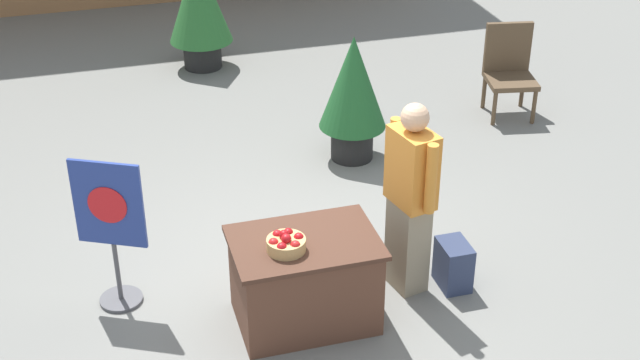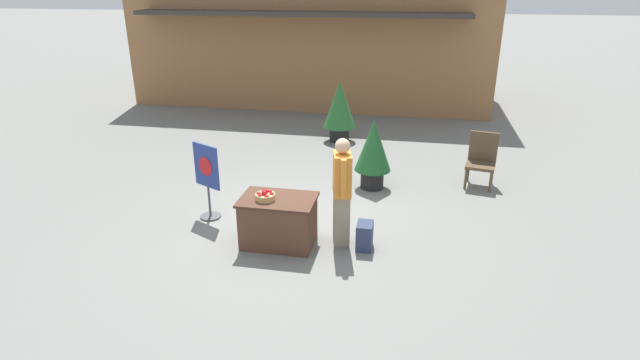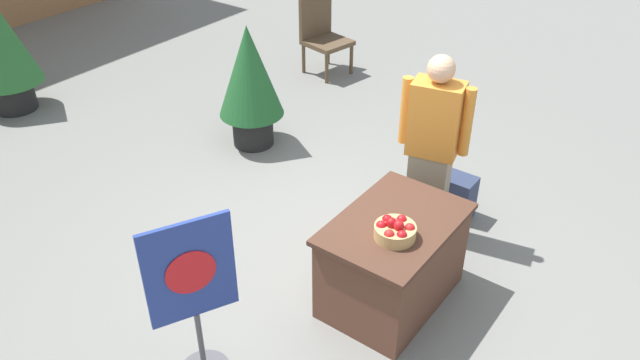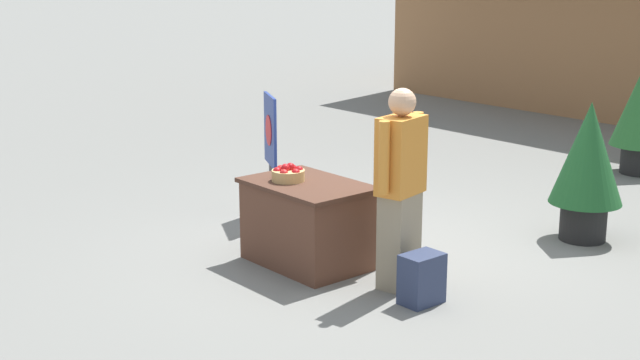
{
  "view_description": "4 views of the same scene",
  "coord_description": "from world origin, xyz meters",
  "px_view_note": "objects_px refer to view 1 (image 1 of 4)",
  "views": [
    {
      "loc": [
        -1.55,
        -6.21,
        4.62
      ],
      "look_at": [
        0.16,
        -0.29,
        1.07
      ],
      "focal_mm": 50.0,
      "sensor_mm": 36.0,
      "label": 1
    },
    {
      "loc": [
        1.89,
        -7.35,
        3.86
      ],
      "look_at": [
        0.46,
        0.01,
        0.85
      ],
      "focal_mm": 28.0,
      "sensor_mm": 36.0,
      "label": 2
    },
    {
      "loc": [
        -3.37,
        -2.39,
        3.58
      ],
      "look_at": [
        0.1,
        0.18,
        0.73
      ],
      "focal_mm": 35.0,
      "sensor_mm": 36.0,
      "label": 3
    },
    {
      "loc": [
        5.93,
        -5.57,
        2.76
      ],
      "look_at": [
        -0.1,
        -0.47,
        0.76
      ],
      "focal_mm": 50.0,
      "sensor_mm": 36.0,
      "label": 4
    }
  ],
  "objects_px": {
    "potted_plant_near_right": "(353,90)",
    "apple_basket": "(286,243)",
    "backpack": "(453,265)",
    "patio_chair": "(509,67)",
    "person_visitor": "(410,197)",
    "potted_plant_far_right": "(199,4)",
    "display_table": "(305,280)",
    "poster_board": "(112,228)"
  },
  "relations": [
    {
      "from": "poster_board",
      "to": "potted_plant_far_right",
      "type": "distance_m",
      "value": 5.09
    },
    {
      "from": "patio_chair",
      "to": "apple_basket",
      "type": "bearing_deg",
      "value": -36.69
    },
    {
      "from": "patio_chair",
      "to": "potted_plant_far_right",
      "type": "height_order",
      "value": "potted_plant_far_right"
    },
    {
      "from": "poster_board",
      "to": "potted_plant_far_right",
      "type": "bearing_deg",
      "value": -170.56
    },
    {
      "from": "person_visitor",
      "to": "backpack",
      "type": "height_order",
      "value": "person_visitor"
    },
    {
      "from": "person_visitor",
      "to": "potted_plant_near_right",
      "type": "bearing_deg",
      "value": -109.25
    },
    {
      "from": "potted_plant_far_right",
      "to": "backpack",
      "type": "bearing_deg",
      "value": -77.04
    },
    {
      "from": "poster_board",
      "to": "potted_plant_far_right",
      "type": "xyz_separation_m",
      "value": [
        1.52,
        4.85,
        0.15
      ]
    },
    {
      "from": "poster_board",
      "to": "potted_plant_near_right",
      "type": "xyz_separation_m",
      "value": [
        2.65,
        1.89,
        0.07
      ]
    },
    {
      "from": "potted_plant_near_right",
      "to": "potted_plant_far_right",
      "type": "distance_m",
      "value": 3.18
    },
    {
      "from": "apple_basket",
      "to": "potted_plant_near_right",
      "type": "distance_m",
      "value": 2.98
    },
    {
      "from": "display_table",
      "to": "apple_basket",
      "type": "height_order",
      "value": "apple_basket"
    },
    {
      "from": "display_table",
      "to": "potted_plant_near_right",
      "type": "height_order",
      "value": "potted_plant_near_right"
    },
    {
      "from": "display_table",
      "to": "poster_board",
      "type": "distance_m",
      "value": 1.61
    },
    {
      "from": "display_table",
      "to": "person_visitor",
      "type": "relative_size",
      "value": 0.67
    },
    {
      "from": "poster_board",
      "to": "potted_plant_near_right",
      "type": "relative_size",
      "value": 0.96
    },
    {
      "from": "patio_chair",
      "to": "potted_plant_far_right",
      "type": "relative_size",
      "value": 0.69
    },
    {
      "from": "person_visitor",
      "to": "backpack",
      "type": "distance_m",
      "value": 0.78
    },
    {
      "from": "backpack",
      "to": "poster_board",
      "type": "distance_m",
      "value": 2.87
    },
    {
      "from": "potted_plant_near_right",
      "to": "display_table",
      "type": "bearing_deg",
      "value": -115.59
    },
    {
      "from": "patio_chair",
      "to": "potted_plant_near_right",
      "type": "xyz_separation_m",
      "value": [
        -2.12,
        -0.6,
        0.22
      ]
    },
    {
      "from": "potted_plant_far_right",
      "to": "poster_board",
      "type": "bearing_deg",
      "value": -107.37
    },
    {
      "from": "patio_chair",
      "to": "person_visitor",
      "type": "bearing_deg",
      "value": -28.51
    },
    {
      "from": "display_table",
      "to": "backpack",
      "type": "height_order",
      "value": "display_table"
    },
    {
      "from": "potted_plant_far_right",
      "to": "potted_plant_near_right",
      "type": "bearing_deg",
      "value": -69.2
    },
    {
      "from": "backpack",
      "to": "potted_plant_near_right",
      "type": "distance_m",
      "value": 2.52
    },
    {
      "from": "backpack",
      "to": "potted_plant_near_right",
      "type": "bearing_deg",
      "value": 92.77
    },
    {
      "from": "potted_plant_near_right",
      "to": "potted_plant_far_right",
      "type": "relative_size",
      "value": 0.9
    },
    {
      "from": "backpack",
      "to": "patio_chair",
      "type": "distance_m",
      "value": 3.66
    },
    {
      "from": "backpack",
      "to": "potted_plant_near_right",
      "type": "xyz_separation_m",
      "value": [
        -0.12,
        2.45,
        0.58
      ]
    },
    {
      "from": "display_table",
      "to": "patio_chair",
      "type": "distance_m",
      "value": 4.59
    },
    {
      "from": "apple_basket",
      "to": "person_visitor",
      "type": "distance_m",
      "value": 1.17
    },
    {
      "from": "potted_plant_near_right",
      "to": "apple_basket",
      "type": "bearing_deg",
      "value": -117.8
    },
    {
      "from": "person_visitor",
      "to": "poster_board",
      "type": "xyz_separation_m",
      "value": [
        -2.38,
        0.44,
        -0.15
      ]
    },
    {
      "from": "poster_board",
      "to": "apple_basket",
      "type": "bearing_deg",
      "value": 86.05
    },
    {
      "from": "backpack",
      "to": "potted_plant_near_right",
      "type": "relative_size",
      "value": 0.3
    },
    {
      "from": "backpack",
      "to": "potted_plant_far_right",
      "type": "xyz_separation_m",
      "value": [
        -1.25,
        5.42,
        0.67
      ]
    },
    {
      "from": "backpack",
      "to": "patio_chair",
      "type": "xyz_separation_m",
      "value": [
        2.0,
        3.04,
        0.36
      ]
    },
    {
      "from": "person_visitor",
      "to": "patio_chair",
      "type": "bearing_deg",
      "value": -141.96
    },
    {
      "from": "patio_chair",
      "to": "backpack",
      "type": "bearing_deg",
      "value": -22.66
    },
    {
      "from": "person_visitor",
      "to": "poster_board",
      "type": "distance_m",
      "value": 2.43
    },
    {
      "from": "person_visitor",
      "to": "potted_plant_far_right",
      "type": "distance_m",
      "value": 5.37
    }
  ]
}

